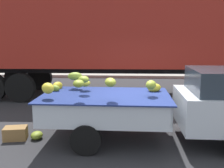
{
  "coord_description": "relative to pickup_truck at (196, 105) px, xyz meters",
  "views": [
    {
      "loc": [
        -0.36,
        -6.13,
        2.4
      ],
      "look_at": [
        -0.7,
        0.05,
        1.28
      ],
      "focal_mm": 41.83,
      "sensor_mm": 36.0,
      "label": 1
    }
  ],
  "objects": [
    {
      "name": "ground",
      "position": [
        -1.23,
        0.29,
        -0.89
      ],
      "size": [
        220.0,
        220.0,
        0.0
      ],
      "primitive_type": "plane",
      "color": "#28282B"
    },
    {
      "name": "curb_strip",
      "position": [
        -1.23,
        9.7,
        -0.81
      ],
      "size": [
        80.0,
        0.8,
        0.16
      ],
      "primitive_type": "cube",
      "color": "gray",
      "rests_on": "ground"
    },
    {
      "name": "semi_trailer",
      "position": [
        -2.01,
        4.74,
        1.65
      ],
      "size": [
        12.05,
        2.85,
        3.95
      ],
      "rotation": [
        0.0,
        0.0,
        0.02
      ],
      "color": "maroon",
      "rests_on": "ground"
    },
    {
      "name": "produce_crate",
      "position": [
        -4.2,
        -0.1,
        -0.74
      ],
      "size": [
        0.58,
        0.45,
        0.3
      ],
      "primitive_type": "cube",
      "rotation": [
        0.0,
        0.0,
        0.18
      ],
      "color": "olive",
      "rests_on": "ground"
    },
    {
      "name": "fallen_banana_bunch_near_tailgate",
      "position": [
        -3.71,
        -0.06,
        -0.79
      ],
      "size": [
        0.28,
        0.34,
        0.18
      ],
      "primitive_type": "ellipsoid",
      "rotation": [
        0.0,
        0.0,
        1.56
      ],
      "color": "olive",
      "rests_on": "ground"
    },
    {
      "name": "pickup_truck",
      "position": [
        0.0,
        0.0,
        0.0
      ],
      "size": [
        5.24,
        1.93,
        1.7
      ],
      "rotation": [
        0.0,
        0.0,
        -0.01
      ],
      "color": "silver",
      "rests_on": "ground"
    }
  ]
}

